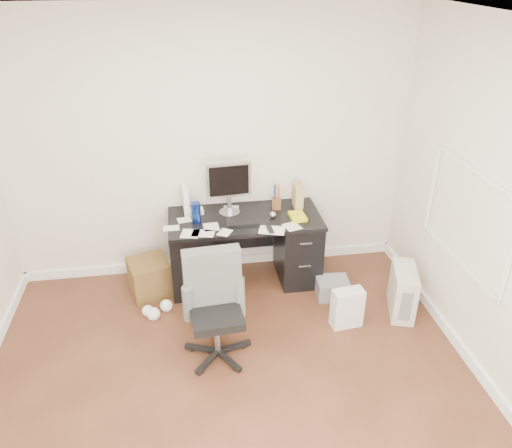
{
  "coord_description": "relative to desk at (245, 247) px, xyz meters",
  "views": [
    {
      "loc": [
        -0.26,
        -2.67,
        3.03
      ],
      "look_at": [
        0.34,
        1.2,
        0.91
      ],
      "focal_mm": 35.0,
      "sensor_mm": 36.0,
      "label": 1
    }
  ],
  "objects": [
    {
      "name": "office_chair",
      "position": [
        -0.38,
        -1.07,
        0.08
      ],
      "size": [
        0.58,
        0.58,
        0.96
      ],
      "primitive_type": null,
      "rotation": [
        0.0,
        0.0,
        0.07
      ],
      "color": "#4C4E4C",
      "rests_on": "ground"
    },
    {
      "name": "room_shell",
      "position": [
        -0.27,
        -1.62,
        1.26
      ],
      "size": [
        4.02,
        4.02,
        2.71
      ],
      "color": "beige",
      "rests_on": "ground"
    },
    {
      "name": "computer_mouse",
      "position": [
        0.27,
        -0.06,
        0.38
      ],
      "size": [
        0.09,
        0.09,
        0.07
      ],
      "primitive_type": "sphere",
      "rotation": [
        0.0,
        0.0,
        0.41
      ],
      "color": "#B3B3B8",
      "rests_on": "desk"
    },
    {
      "name": "shopping_bag",
      "position": [
        0.82,
        -0.86,
        -0.21
      ],
      "size": [
        0.3,
        0.23,
        0.38
      ],
      "primitive_type": "cube",
      "rotation": [
        0.0,
        0.0,
        0.11
      ],
      "color": "silver",
      "rests_on": "ground"
    },
    {
      "name": "wicker_basket",
      "position": [
        -0.98,
        -0.08,
        -0.21
      ],
      "size": [
        0.46,
        0.46,
        0.37
      ],
      "primitive_type": "cube",
      "rotation": [
        0.0,
        0.0,
        0.29
      ],
      "color": "#453014",
      "rests_on": "ground"
    },
    {
      "name": "ground",
      "position": [
        -0.3,
        -1.65,
        -0.4
      ],
      "size": [
        4.0,
        4.0,
        0.0
      ],
      "primitive_type": "plane",
      "color": "#412214",
      "rests_on": "ground"
    },
    {
      "name": "magazine_file",
      "position": [
        0.56,
        0.13,
        0.48
      ],
      "size": [
        0.12,
        0.22,
        0.25
      ],
      "primitive_type": "cube",
      "rotation": [
        0.0,
        0.0,
        -0.05
      ],
      "color": "tan",
      "rests_on": "desk"
    },
    {
      "name": "lcd_monitor",
      "position": [
        -0.14,
        0.1,
        0.63
      ],
      "size": [
        0.45,
        0.28,
        0.55
      ],
      "primitive_type": null,
      "rotation": [
        0.0,
        0.0,
        0.08
      ],
      "color": "#B3B3B8",
      "rests_on": "desk"
    },
    {
      "name": "keyboard",
      "position": [
        0.01,
        -0.12,
        0.36
      ],
      "size": [
        0.42,
        0.15,
        0.02
      ],
      "primitive_type": "cube",
      "rotation": [
        0.0,
        0.0,
        -0.03
      ],
      "color": "black",
      "rests_on": "desk"
    },
    {
      "name": "travel_mug",
      "position": [
        -0.48,
        -0.04,
        0.45
      ],
      "size": [
        0.11,
        0.11,
        0.21
      ],
      "primitive_type": "cylinder",
      "rotation": [
        0.0,
        0.0,
        0.31
      ],
      "color": "navy",
      "rests_on": "desk"
    },
    {
      "name": "yellow_book",
      "position": [
        0.52,
        -0.1,
        0.37
      ],
      "size": [
        0.17,
        0.21,
        0.04
      ],
      "primitive_type": "cube",
      "rotation": [
        0.0,
        0.0,
        0.06
      ],
      "color": "yellow",
      "rests_on": "desk"
    },
    {
      "name": "pen_cup",
      "position": [
        0.34,
        0.14,
        0.48
      ],
      "size": [
        0.12,
        0.12,
        0.27
      ],
      "primitive_type": null,
      "rotation": [
        0.0,
        0.0,
        -0.1
      ],
      "color": "#582C19",
      "rests_on": "desk"
    },
    {
      "name": "desk",
      "position": [
        0.0,
        0.0,
        0.0
      ],
      "size": [
        1.5,
        0.7,
        0.75
      ],
      "color": "black",
      "rests_on": "ground"
    },
    {
      "name": "pc_tower",
      "position": [
        1.4,
        -0.74,
        -0.17
      ],
      "size": [
        0.33,
        0.5,
        0.46
      ],
      "primitive_type": "cube",
      "rotation": [
        0.0,
        0.0,
        -0.29
      ],
      "color": "#AFAC9E",
      "rests_on": "ground"
    },
    {
      "name": "desk_printer",
      "position": [
        0.82,
        -0.41,
        -0.31
      ],
      "size": [
        0.33,
        0.28,
        0.19
      ],
      "primitive_type": "cube",
      "rotation": [
        0.0,
        0.0,
        -0.07
      ],
      "color": "slate",
      "rests_on": "ground"
    },
    {
      "name": "loose_papers",
      "position": [
        -0.2,
        -0.05,
        0.35
      ],
      "size": [
        1.1,
        0.6,
        0.0
      ],
      "primitive_type": null,
      "color": "white",
      "rests_on": "desk"
    },
    {
      "name": "paper_remote",
      "position": [
        0.22,
        -0.3,
        0.36
      ],
      "size": [
        0.29,
        0.25,
        0.02
      ],
      "primitive_type": null,
      "rotation": [
        0.0,
        0.0,
        -0.29
      ],
      "color": "white",
      "rests_on": "desk"
    },
    {
      "name": "white_binder",
      "position": [
        -0.57,
        0.19,
        0.48
      ],
      "size": [
        0.12,
        0.23,
        0.26
      ],
      "primitive_type": "cube",
      "rotation": [
        0.0,
        0.0,
        0.06
      ],
      "color": "white",
      "rests_on": "desk"
    }
  ]
}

